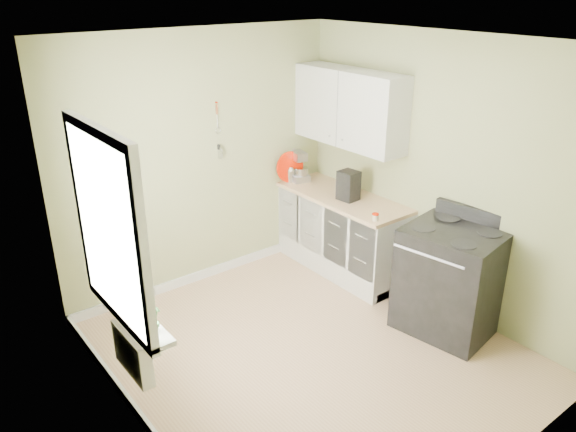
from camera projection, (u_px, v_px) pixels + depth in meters
floor at (311, 353)px, 5.09m from camera, size 3.20×3.60×0.02m
ceiling at (317, 40)px, 4.02m from camera, size 3.20×3.60×0.02m
wall_back at (201, 162)px, 5.87m from camera, size 3.20×0.02×2.70m
wall_left at (125, 274)px, 3.64m from camera, size 0.02×3.60×2.70m
wall_right at (439, 175)px, 5.47m from camera, size 0.02×3.60×2.70m
base_cabinets at (342, 234)px, 6.37m from camera, size 0.60×1.60×0.87m
countertop at (343, 197)px, 6.19m from camera, size 0.64×1.60×0.04m
upper_cabinets at (349, 108)px, 5.96m from camera, size 0.35×1.40×0.80m
window at (108, 230)px, 3.79m from camera, size 0.06×1.14×1.44m
window_sill at (129, 311)px, 4.10m from camera, size 0.18×1.14×0.04m
radiator at (133, 353)px, 4.17m from camera, size 0.12×0.50×0.35m
wall_utensils at (218, 139)px, 5.87m from camera, size 0.02×0.14×0.58m
stove at (450, 279)px, 5.25m from camera, size 0.86×0.95×1.16m
stand_mixer at (297, 166)px, 6.62m from camera, size 0.25×0.35×0.39m
kettle at (290, 174)px, 6.57m from camera, size 0.18×0.11×0.18m
coffee_maker at (348, 186)px, 6.01m from camera, size 0.20×0.22×0.32m
red_tray at (290, 167)px, 6.53m from camera, size 0.37×0.09×0.36m
jar at (375, 217)px, 5.53m from camera, size 0.07×0.07×0.07m
plant_a at (152, 317)px, 3.75m from camera, size 0.17×0.17×0.27m
plant_b at (129, 290)px, 4.02m from camera, size 0.22×0.22×0.32m
plant_c at (107, 272)px, 4.32m from camera, size 0.21×0.21×0.27m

